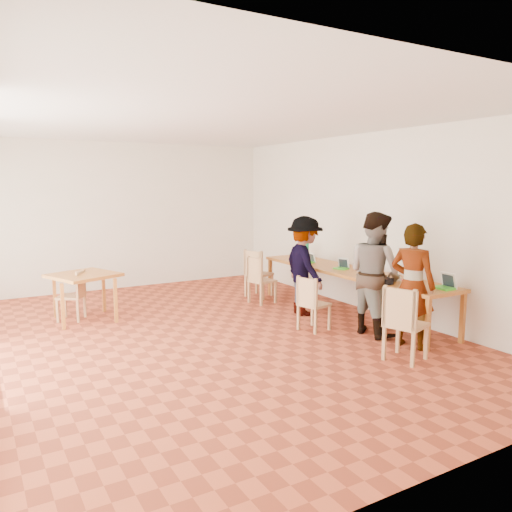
{
  "coord_description": "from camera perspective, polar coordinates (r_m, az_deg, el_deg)",
  "views": [
    {
      "loc": [
        -2.87,
        -6.3,
        2.15
      ],
      "look_at": [
        0.76,
        -0.0,
        1.1
      ],
      "focal_mm": 35.0,
      "sensor_mm": 36.0,
      "label": 1
    }
  ],
  "objects": [
    {
      "name": "ground",
      "position": [
        7.25,
        -5.3,
        -9.07
      ],
      "size": [
        8.0,
        8.0,
        0.0
      ],
      "primitive_type": "plane",
      "color": "#B0492A",
      "rests_on": "ground"
    },
    {
      "name": "wall_back",
      "position": [
        10.71,
        -14.42,
        4.47
      ],
      "size": [
        6.0,
        0.1,
        3.0
      ],
      "primitive_type": "cube",
      "color": "white",
      "rests_on": "ground"
    },
    {
      "name": "wall_front",
      "position": [
        3.74,
        21.0,
        -2.32
      ],
      "size": [
        6.0,
        0.1,
        3.0
      ],
      "primitive_type": "cube",
      "color": "white",
      "rests_on": "ground"
    },
    {
      "name": "wall_right",
      "position": [
        8.64,
        12.99,
        3.69
      ],
      "size": [
        0.1,
        8.0,
        3.0
      ],
      "primitive_type": "cube",
      "color": "white",
      "rests_on": "ground"
    },
    {
      "name": "ceiling",
      "position": [
        6.98,
        -5.64,
        15.34
      ],
      "size": [
        6.0,
        8.0,
        0.04
      ],
      "primitive_type": "cube",
      "color": "white",
      "rests_on": "wall_back"
    },
    {
      "name": "communal_table",
      "position": [
        8.35,
        10.63,
        -1.91
      ],
      "size": [
        0.8,
        4.0,
        0.75
      ],
      "color": "#BB7329",
      "rests_on": "ground"
    },
    {
      "name": "side_table",
      "position": [
        8.34,
        -19.1,
        -2.47
      ],
      "size": [
        0.9,
        0.9,
        0.75
      ],
      "rotation": [
        0.0,
        0.0,
        0.37
      ],
      "color": "#BB7329",
      "rests_on": "ground"
    },
    {
      "name": "chair_near",
      "position": [
        6.3,
        16.43,
        -6.61
      ],
      "size": [
        0.55,
        0.55,
        0.5
      ],
      "rotation": [
        0.0,
        0.0,
        0.32
      ],
      "color": "tan",
      "rests_on": "ground"
    },
    {
      "name": "chair_mid",
      "position": [
        7.36,
        6.24,
        -4.8
      ],
      "size": [
        0.46,
        0.46,
        0.43
      ],
      "rotation": [
        0.0,
        0.0,
        0.24
      ],
      "color": "tan",
      "rests_on": "ground"
    },
    {
      "name": "chair_far",
      "position": [
        8.99,
        0.27,
        -2.2
      ],
      "size": [
        0.47,
        0.47,
        0.46
      ],
      "rotation": [
        0.0,
        0.0,
        0.19
      ],
      "color": "tan",
      "rests_on": "ground"
    },
    {
      "name": "chair_empty",
      "position": [
        9.5,
        -0.0,
        -1.43
      ],
      "size": [
        0.56,
        0.56,
        0.48
      ],
      "rotation": [
        0.0,
        0.0,
        0.43
      ],
      "color": "tan",
      "rests_on": "ground"
    },
    {
      "name": "chair_spare",
      "position": [
        8.42,
        -19.89,
        -3.66
      ],
      "size": [
        0.51,
        0.51,
        0.43
      ],
      "rotation": [
        0.0,
        0.0,
        2.62
      ],
      "color": "tan",
      "rests_on": "ground"
    },
    {
      "name": "person_near",
      "position": [
        6.86,
        17.45,
        -3.27
      ],
      "size": [
        0.58,
        0.7,
        1.65
      ],
      "primitive_type": "imported",
      "rotation": [
        0.0,
        0.0,
        1.92
      ],
      "color": "gray",
      "rests_on": "ground"
    },
    {
      "name": "person_mid",
      "position": [
        7.34,
        13.4,
        -1.94
      ],
      "size": [
        0.68,
        0.86,
        1.77
      ],
      "primitive_type": "imported",
      "rotation": [
        0.0,
        0.0,
        1.56
      ],
      "color": "gray",
      "rests_on": "ground"
    },
    {
      "name": "person_far",
      "position": [
        8.25,
        5.56,
        -1.12
      ],
      "size": [
        0.78,
        1.15,
        1.64
      ],
      "primitive_type": "imported",
      "rotation": [
        0.0,
        0.0,
        1.4
      ],
      "color": "gray",
      "rests_on": "ground"
    },
    {
      "name": "laptop_near",
      "position": [
        7.21,
        20.89,
        -3.03
      ],
      "size": [
        0.24,
        0.28,
        0.22
      ],
      "rotation": [
        0.0,
        0.0,
        -0.06
      ],
      "color": "#42D02C",
      "rests_on": "communal_table"
    },
    {
      "name": "laptop_mid",
      "position": [
        8.43,
        9.83,
        -1.11
      ],
      "size": [
        0.25,
        0.26,
        0.19
      ],
      "rotation": [
        0.0,
        0.0,
        0.34
      ],
      "color": "#42D02C",
      "rests_on": "communal_table"
    },
    {
      "name": "laptop_far",
      "position": [
        9.04,
        6.24,
        -0.43
      ],
      "size": [
        0.22,
        0.24,
        0.18
      ],
      "rotation": [
        0.0,
        0.0,
        -0.18
      ],
      "color": "#42D02C",
      "rests_on": "communal_table"
    },
    {
      "name": "yellow_mug",
      "position": [
        7.53,
        17.79,
        -2.49
      ],
      "size": [
        0.17,
        0.17,
        0.1
      ],
      "primitive_type": "imported",
      "rotation": [
        0.0,
        0.0,
        0.34
      ],
      "color": "gold",
      "rests_on": "communal_table"
    },
    {
      "name": "green_bottle",
      "position": [
        9.63,
        5.87,
        0.65
      ],
      "size": [
        0.07,
        0.07,
        0.28
      ],
      "primitive_type": "cylinder",
      "color": "#137841",
      "rests_on": "communal_table"
    },
    {
      "name": "clear_glass",
      "position": [
        8.25,
        11.7,
        -1.41
      ],
      "size": [
        0.07,
        0.07,
        0.09
      ],
      "primitive_type": "cylinder",
      "color": "silver",
      "rests_on": "communal_table"
    },
    {
      "name": "condiment_cup",
      "position": [
        7.57,
        15.95,
        -2.53
      ],
      "size": [
        0.08,
        0.08,
        0.06
      ],
      "primitive_type": "cylinder",
      "color": "white",
      "rests_on": "communal_table"
    },
    {
      "name": "pink_phone",
      "position": [
        7.63,
        16.57,
        -2.65
      ],
      "size": [
        0.05,
        0.1,
        0.01
      ],
      "primitive_type": "cube",
      "color": "#E8476E",
      "rests_on": "communal_table"
    },
    {
      "name": "black_pouch",
      "position": [
        7.3,
        14.31,
        -2.73
      ],
      "size": [
        0.16,
        0.26,
        0.09
      ],
      "primitive_type": "cube",
      "color": "black",
      "rests_on": "communal_table"
    }
  ]
}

